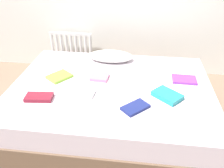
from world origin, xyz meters
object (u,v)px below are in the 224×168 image
at_px(textbook_teal, 167,95).
at_px(textbook_maroon, 39,97).
at_px(textbook_navy, 135,107).
at_px(radiator, 72,48).
at_px(bed, 111,105).
at_px(textbook_pink, 100,77).
at_px(textbook_lime, 59,76).
at_px(textbook_purple, 184,79).
at_px(pillow, 111,56).
at_px(textbook_white, 82,93).

distance_m(textbook_teal, textbook_maroon, 1.16).
bearing_deg(textbook_navy, radiator, 78.37).
bearing_deg(bed, textbook_pink, 139.70).
bearing_deg(radiator, textbook_teal, -46.53).
height_order(bed, textbook_lime, textbook_lime).
height_order(textbook_pink, textbook_purple, textbook_pink).
bearing_deg(radiator, textbook_navy, -57.21).
distance_m(radiator, textbook_teal, 1.87).
bearing_deg(textbook_pink, radiator, 124.10).
distance_m(radiator, pillow, 0.95).
bearing_deg(textbook_pink, pillow, 87.09).
distance_m(radiator, textbook_purple, 1.80).
bearing_deg(textbook_navy, textbook_lime, 107.38).
bearing_deg(textbook_purple, textbook_teal, -119.04).
xyz_separation_m(textbook_pink, textbook_white, (-0.12, -0.31, -0.00)).
bearing_deg(radiator, textbook_white, -70.40).
xyz_separation_m(textbook_pink, textbook_lime, (-0.42, -0.04, -0.00)).
height_order(textbook_lime, textbook_maroon, textbook_maroon).
bearing_deg(pillow, textbook_pink, -97.49).
bearing_deg(bed, pillow, 98.18).
bearing_deg(pillow, textbook_lime, -134.88).
distance_m(textbook_teal, textbook_pink, 0.72).
xyz_separation_m(bed, textbook_pink, (-0.14, 0.12, 0.27)).
height_order(pillow, textbook_lime, pillow).
xyz_separation_m(bed, pillow, (-0.08, 0.55, 0.31)).
distance_m(textbook_pink, textbook_purple, 0.86).
height_order(textbook_navy, textbook_purple, textbook_navy).
bearing_deg(textbook_teal, textbook_lime, -150.60).
bearing_deg(textbook_navy, textbook_pink, 85.06).
bearing_deg(textbook_lime, pillow, -7.46).
xyz_separation_m(textbook_teal, textbook_purple, (0.19, 0.33, -0.01)).
bearing_deg(textbook_maroon, textbook_teal, 2.77).
xyz_separation_m(bed, textbook_lime, (-0.55, 0.08, 0.27)).
distance_m(textbook_pink, textbook_navy, 0.61).
xyz_separation_m(radiator, textbook_white, (0.50, -1.39, 0.15)).
distance_m(radiator, textbook_maroon, 1.53).
relative_size(pillow, textbook_maroon, 2.16).
xyz_separation_m(textbook_navy, textbook_purple, (0.47, 0.53, -0.00)).
relative_size(bed, textbook_teal, 8.06).
distance_m(textbook_pink, textbook_maroon, 0.65).
height_order(pillow, textbook_teal, pillow).
distance_m(bed, textbook_maroon, 0.74).
distance_m(pillow, textbook_lime, 0.67).
height_order(textbook_pink, textbook_white, textbook_pink).
distance_m(radiator, textbook_lime, 1.15).
height_order(textbook_teal, textbook_white, textbook_teal).
bearing_deg(textbook_pink, textbook_navy, -45.95).
xyz_separation_m(textbook_teal, textbook_navy, (-0.28, -0.20, -0.01)).
xyz_separation_m(textbook_white, textbook_maroon, (-0.36, -0.13, 0.01)).
xyz_separation_m(radiator, textbook_pink, (0.61, -1.08, 0.16)).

